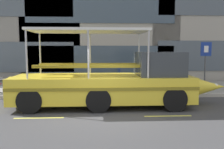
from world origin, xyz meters
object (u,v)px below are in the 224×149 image
at_px(pedestrian_mid_left, 119,74).
at_px(parking_sign, 206,58).
at_px(pedestrian_near_bow, 157,71).
at_px(duck_tour_boat, 115,82).

bearing_deg(pedestrian_mid_left, parking_sign, -9.11).
xyz_separation_m(parking_sign, pedestrian_near_bow, (-2.49, 0.85, -0.80)).
relative_size(parking_sign, pedestrian_near_bow, 1.57).
relative_size(duck_tour_boat, pedestrian_mid_left, 6.34).
relative_size(parking_sign, duck_tour_boat, 0.28).
xyz_separation_m(parking_sign, duck_tour_boat, (-5.20, -2.52, -0.98)).
height_order(duck_tour_boat, pedestrian_near_bow, duck_tour_boat).
xyz_separation_m(duck_tour_boat, pedestrian_mid_left, (0.46, 3.28, 0.04)).
bearing_deg(pedestrian_near_bow, pedestrian_mid_left, -177.69).
bearing_deg(pedestrian_near_bow, parking_sign, -18.82).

